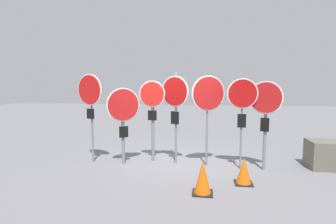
{
  "coord_description": "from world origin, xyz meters",
  "views": [
    {
      "loc": [
        0.69,
        -6.8,
        2.12
      ],
      "look_at": [
        -0.29,
        0.0,
        1.38
      ],
      "focal_mm": 28.0,
      "sensor_mm": 36.0,
      "label": 1
    }
  ],
  "objects_px": {
    "traffic_cone_0": "(203,178)",
    "stop_sign_5": "(242,101)",
    "traffic_cone_1": "(244,171)",
    "stop_sign_2": "(152,106)",
    "stop_sign_6": "(266,107)",
    "stop_sign_1": "(123,112)",
    "stop_sign_3": "(175,99)",
    "stop_sign_4": "(208,98)",
    "storage_crate": "(329,155)",
    "stop_sign_0": "(90,96)"
  },
  "relations": [
    {
      "from": "traffic_cone_0",
      "to": "stop_sign_3",
      "type": "bearing_deg",
      "value": 112.06
    },
    {
      "from": "stop_sign_2",
      "to": "stop_sign_3",
      "type": "distance_m",
      "value": 0.67
    },
    {
      "from": "stop_sign_1",
      "to": "stop_sign_2",
      "type": "bearing_deg",
      "value": -5.44
    },
    {
      "from": "stop_sign_5",
      "to": "traffic_cone_0",
      "type": "height_order",
      "value": "stop_sign_5"
    },
    {
      "from": "stop_sign_5",
      "to": "stop_sign_6",
      "type": "bearing_deg",
      "value": 0.29
    },
    {
      "from": "stop_sign_5",
      "to": "stop_sign_6",
      "type": "xyz_separation_m",
      "value": [
        0.55,
        -0.02,
        -0.15
      ]
    },
    {
      "from": "stop_sign_4",
      "to": "traffic_cone_1",
      "type": "distance_m",
      "value": 2.01
    },
    {
      "from": "stop_sign_5",
      "to": "traffic_cone_1",
      "type": "bearing_deg",
      "value": -91.03
    },
    {
      "from": "stop_sign_6",
      "to": "storage_crate",
      "type": "distance_m",
      "value": 2.1
    },
    {
      "from": "traffic_cone_0",
      "to": "stop_sign_5",
      "type": "bearing_deg",
      "value": 60.37
    },
    {
      "from": "stop_sign_5",
      "to": "traffic_cone_1",
      "type": "distance_m",
      "value": 1.74
    },
    {
      "from": "stop_sign_3",
      "to": "stop_sign_4",
      "type": "height_order",
      "value": "stop_sign_3"
    },
    {
      "from": "traffic_cone_1",
      "to": "stop_sign_2",
      "type": "bearing_deg",
      "value": 148.83
    },
    {
      "from": "stop_sign_6",
      "to": "traffic_cone_1",
      "type": "xyz_separation_m",
      "value": [
        -0.6,
        -0.97,
        -1.28
      ]
    },
    {
      "from": "stop_sign_4",
      "to": "storage_crate",
      "type": "distance_m",
      "value": 3.37
    },
    {
      "from": "stop_sign_6",
      "to": "stop_sign_3",
      "type": "bearing_deg",
      "value": -164.04
    },
    {
      "from": "traffic_cone_0",
      "to": "traffic_cone_1",
      "type": "height_order",
      "value": "traffic_cone_0"
    },
    {
      "from": "stop_sign_0",
      "to": "stop_sign_2",
      "type": "relative_size",
      "value": 1.08
    },
    {
      "from": "stop_sign_1",
      "to": "stop_sign_2",
      "type": "height_order",
      "value": "stop_sign_2"
    },
    {
      "from": "traffic_cone_0",
      "to": "traffic_cone_1",
      "type": "relative_size",
      "value": 1.14
    },
    {
      "from": "stop_sign_3",
      "to": "traffic_cone_1",
      "type": "xyz_separation_m",
      "value": [
        1.62,
        -1.25,
        -1.45
      ]
    },
    {
      "from": "stop_sign_5",
      "to": "traffic_cone_0",
      "type": "distance_m",
      "value": 2.32
    },
    {
      "from": "traffic_cone_1",
      "to": "storage_crate",
      "type": "height_order",
      "value": "storage_crate"
    },
    {
      "from": "traffic_cone_0",
      "to": "stop_sign_6",
      "type": "bearing_deg",
      "value": 47.49
    },
    {
      "from": "stop_sign_2",
      "to": "storage_crate",
      "type": "bearing_deg",
      "value": 2.58
    },
    {
      "from": "traffic_cone_0",
      "to": "stop_sign_2",
      "type": "bearing_deg",
      "value": 124.92
    },
    {
      "from": "stop_sign_4",
      "to": "stop_sign_5",
      "type": "relative_size",
      "value": 1.03
    },
    {
      "from": "stop_sign_1",
      "to": "stop_sign_6",
      "type": "xyz_separation_m",
      "value": [
        3.55,
        -0.0,
        0.16
      ]
    },
    {
      "from": "stop_sign_2",
      "to": "traffic_cone_1",
      "type": "relative_size",
      "value": 3.91
    },
    {
      "from": "traffic_cone_0",
      "to": "storage_crate",
      "type": "relative_size",
      "value": 0.65
    },
    {
      "from": "stop_sign_3",
      "to": "stop_sign_4",
      "type": "distance_m",
      "value": 0.87
    },
    {
      "from": "stop_sign_1",
      "to": "stop_sign_6",
      "type": "height_order",
      "value": "stop_sign_6"
    },
    {
      "from": "stop_sign_5",
      "to": "stop_sign_6",
      "type": "distance_m",
      "value": 0.57
    },
    {
      "from": "stop_sign_0",
      "to": "traffic_cone_0",
      "type": "distance_m",
      "value": 3.74
    },
    {
      "from": "stop_sign_3",
      "to": "storage_crate",
      "type": "distance_m",
      "value": 4.14
    },
    {
      "from": "stop_sign_4",
      "to": "traffic_cone_1",
      "type": "height_order",
      "value": "stop_sign_4"
    },
    {
      "from": "stop_sign_1",
      "to": "stop_sign_3",
      "type": "bearing_deg",
      "value": -22.9
    },
    {
      "from": "stop_sign_5",
      "to": "storage_crate",
      "type": "height_order",
      "value": "stop_sign_5"
    },
    {
      "from": "stop_sign_4",
      "to": "stop_sign_0",
      "type": "bearing_deg",
      "value": 156.77
    },
    {
      "from": "stop_sign_2",
      "to": "stop_sign_6",
      "type": "relative_size",
      "value": 1.01
    },
    {
      "from": "stop_sign_6",
      "to": "storage_crate",
      "type": "xyz_separation_m",
      "value": [
        1.67,
        0.41,
        -1.21
      ]
    },
    {
      "from": "traffic_cone_1",
      "to": "stop_sign_6",
      "type": "bearing_deg",
      "value": 58.09
    },
    {
      "from": "stop_sign_0",
      "to": "stop_sign_6",
      "type": "height_order",
      "value": "stop_sign_0"
    },
    {
      "from": "stop_sign_0",
      "to": "storage_crate",
      "type": "distance_m",
      "value": 6.33
    },
    {
      "from": "stop_sign_4",
      "to": "stop_sign_6",
      "type": "xyz_separation_m",
      "value": [
        1.37,
        -0.14,
        -0.21
      ]
    },
    {
      "from": "stop_sign_2",
      "to": "traffic_cone_1",
      "type": "xyz_separation_m",
      "value": [
        2.25,
        -1.36,
        -1.24
      ]
    },
    {
      "from": "stop_sign_2",
      "to": "stop_sign_6",
      "type": "bearing_deg",
      "value": -5.52
    },
    {
      "from": "storage_crate",
      "to": "stop_sign_5",
      "type": "bearing_deg",
      "value": -169.95
    },
    {
      "from": "stop_sign_2",
      "to": "stop_sign_6",
      "type": "distance_m",
      "value": 2.88
    },
    {
      "from": "stop_sign_6",
      "to": "traffic_cone_0",
      "type": "distance_m",
      "value": 2.5
    }
  ]
}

